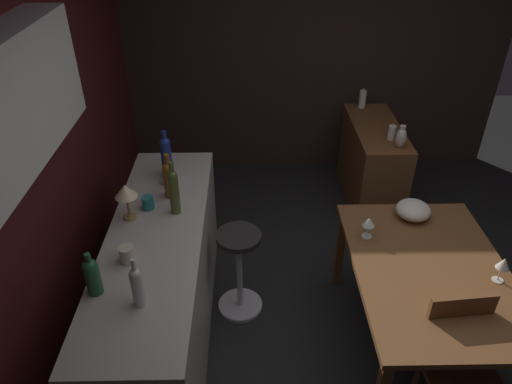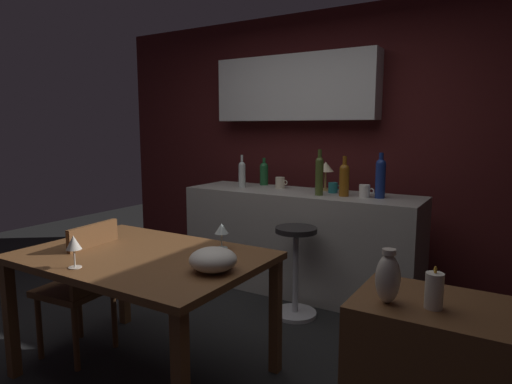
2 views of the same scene
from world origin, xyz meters
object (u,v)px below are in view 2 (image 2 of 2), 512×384
Objects in this scene: bar_stool at (296,269)px; wine_bottle_cobalt at (380,177)px; wine_bottle_green at (264,173)px; cup_white at (365,191)px; chair_near_window at (83,284)px; pillar_candle_short at (434,291)px; counter_lamp at (326,168)px; cup_teal at (333,188)px; wine_glass_right at (74,244)px; wine_bottle_amber at (344,178)px; wine_glass_left at (222,230)px; cup_cream at (280,183)px; fruit_bowl at (213,260)px; wine_bottle_olive at (319,174)px; vase_ceramic_ivory at (388,278)px; dining_table at (142,267)px; wine_bottle_clear at (242,173)px.

wine_bottle_cobalt reaches higher than bar_stool.
cup_white is (1.09, -0.25, -0.07)m from wine_bottle_green.
chair_near_window is at bearing -94.70° from wine_bottle_green.
pillar_candle_short is at bearing -69.00° from wine_bottle_cobalt.
counter_lamp is (-0.06, 0.70, 0.72)m from bar_stool.
wine_glass_right is at bearing -104.61° from cup_teal.
pillar_candle_short is (0.84, -1.85, -0.07)m from cup_white.
wine_bottle_amber reaches higher than counter_lamp.
wine_bottle_amber reaches higher than wine_glass_left.
fruit_bowl is at bearing -71.76° from cup_cream.
wine_bottle_olive reaches higher than bar_stool.
wine_bottle_amber is (0.19, 0.06, -0.03)m from wine_bottle_olive.
bar_stool is 4.53× the size of pillar_candle_short.
counter_lamp is at bearing 138.09° from wine_bottle_amber.
cup_teal is 0.74× the size of pillar_candle_short.
wine_bottle_green is 1.31× the size of vase_ceramic_ivory.
bar_stool is at bearing 54.58° from chair_near_window.
wine_glass_right is 2.33m from counter_lamp.
wine_bottle_cobalt reaches higher than pillar_candle_short.
chair_near_window is 2.20m from cup_white.
bar_stool is 4.13× the size of wine_glass_right.
counter_lamp is at bearing 89.43° from wine_glass_left.
wine_bottle_green is (-0.65, 1.62, 0.17)m from wine_glass_left.
cup_teal is at bearing 120.41° from pillar_candle_short.
wine_bottle_amber is (0.71, 2.04, 0.18)m from wine_glass_right.
vase_ceramic_ivory is (1.44, -0.18, 0.25)m from dining_table.
dining_table is at bearing -104.13° from cup_teal.
wine_bottle_cobalt is at bearing 52.38° from chair_near_window.
dining_table is 0.52m from chair_near_window.
dining_table is 0.43m from wine_glass_right.
counter_lamp is at bearing 78.78° from wine_glass_right.
wine_bottle_green reaches higher than bar_stool.
chair_near_window is at bearing -102.31° from cup_cream.
wine_bottle_green is at bearing 133.89° from bar_stool.
dining_table is 1.99m from wine_bottle_cobalt.
fruit_bowl is at bearing -85.44° from wine_bottle_olive.
fruit_bowl is at bearing 0.54° from chair_near_window.
wine_bottle_olive reaches higher than wine_glass_right.
wine_bottle_olive is 2.14m from pillar_candle_short.
cup_cream is at bearing -26.27° from wine_bottle_green.
wine_glass_left is 1.23× the size of cup_white.
wine_bottle_olive is 2.08m from vase_ceramic_ivory.
chair_near_window is 1.07m from fruit_bowl.
bar_stool is 5.73× the size of cup_white.
bar_stool is 1.01m from counter_lamp.
wine_bottle_clear reaches higher than bar_stool.
chair_near_window is 5.63× the size of pillar_candle_short.
wine_bottle_cobalt is 1.79× the size of vase_ceramic_ivory.
wine_glass_right is at bearing -109.22° from wine_bottle_amber.
counter_lamp is at bearing -4.03° from wine_bottle_green.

